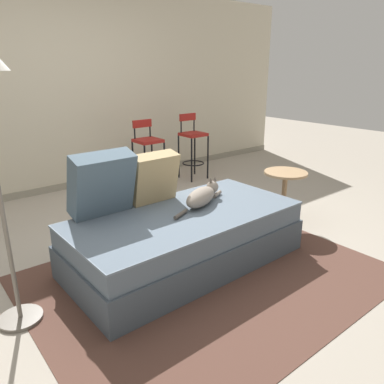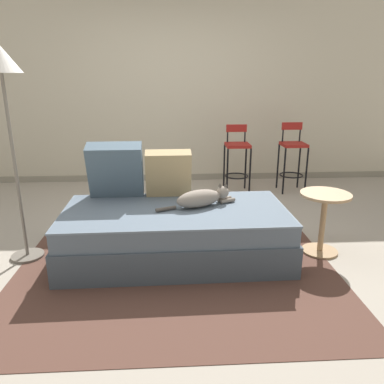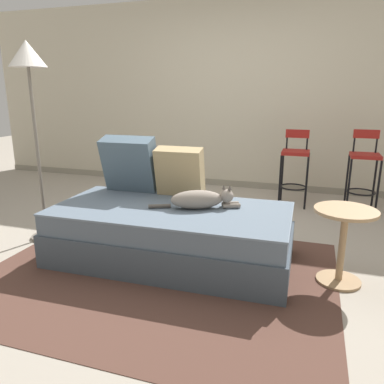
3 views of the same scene
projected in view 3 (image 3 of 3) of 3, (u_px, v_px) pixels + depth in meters
ground_plane at (187, 241)px, 3.53m from camera, size 16.00×16.00×0.00m
wall_back_panel at (238, 96)px, 5.25m from camera, size 8.00×0.10×2.60m
wall_baseboard_trim at (234, 184)px, 5.53m from camera, size 8.00×0.02×0.09m
area_rug at (158, 275)px, 2.88m from camera, size 2.64×2.05×0.01m
couch at (171, 233)px, 3.10m from camera, size 1.96×0.99×0.45m
throw_pillow_corner at (130, 164)px, 3.47m from camera, size 0.50×0.31×0.52m
throw_pillow_middle at (180, 171)px, 3.34m from camera, size 0.43×0.24×0.44m
cat at (201, 199)px, 3.01m from camera, size 0.71×0.35×0.19m
bar_stool_near_window at (295, 163)px, 4.55m from camera, size 0.33×0.33×0.92m
bar_stool_by_doorway at (364, 166)px, 4.32m from camera, size 0.33×0.33×0.94m
side_table at (343, 235)px, 2.69m from camera, size 0.44×0.44×0.57m
floor_lamp at (29, 74)px, 3.23m from camera, size 0.32×0.32×1.79m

